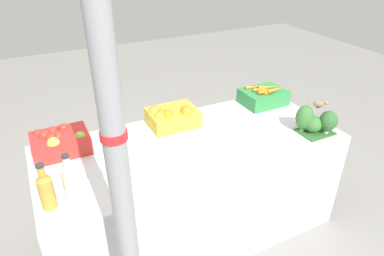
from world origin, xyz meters
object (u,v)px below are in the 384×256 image
at_px(juice_bottle_amber, 46,190).
at_px(sparrow_bird, 320,104).
at_px(carrot_crate, 264,96).
at_px(apple_crate, 59,142).
at_px(orange_crate, 172,116).
at_px(broccoli_pile, 315,121).
at_px(juice_bottle_cloudy, 71,181).
at_px(support_pole, 116,154).

bearing_deg(juice_bottle_amber, sparrow_bird, -1.47).
relative_size(carrot_crate, juice_bottle_amber, 1.31).
relative_size(apple_crate, orange_crate, 1.00).
xyz_separation_m(carrot_crate, broccoli_pile, (0.02, -0.52, 0.02)).
height_order(juice_bottle_amber, juice_bottle_cloudy, juice_bottle_cloudy).
xyz_separation_m(support_pole, juice_bottle_cloudy, (-0.13, 0.48, -0.41)).
distance_m(support_pole, orange_crate, 1.23).
relative_size(juice_bottle_amber, sparrow_bird, 2.22).
height_order(support_pole, apple_crate, support_pole).
xyz_separation_m(juice_bottle_amber, sparrow_bird, (1.66, -0.04, 0.11)).
xyz_separation_m(juice_bottle_cloudy, sparrow_bird, (1.55, -0.04, 0.10)).
distance_m(support_pole, broccoli_pile, 1.55).
distance_m(broccoli_pile, sparrow_bird, 0.13).
distance_m(apple_crate, orange_crate, 0.74).
xyz_separation_m(support_pole, sparrow_bird, (1.41, 0.44, -0.31)).
distance_m(support_pole, carrot_crate, 1.76).
bearing_deg(apple_crate, broccoli_pile, -18.72).
height_order(juice_bottle_cloudy, sparrow_bird, juice_bottle_cloudy).
bearing_deg(support_pole, sparrow_bird, 17.36).
bearing_deg(orange_crate, juice_bottle_cloudy, -147.03).
bearing_deg(sparrow_bird, broccoli_pile, 135.62).
bearing_deg(carrot_crate, support_pole, -145.10).
bearing_deg(juice_bottle_amber, juice_bottle_cloudy, -0.00).
bearing_deg(support_pole, broccoli_pile, 17.79).
bearing_deg(broccoli_pile, support_pole, -162.21).
relative_size(orange_crate, juice_bottle_cloudy, 1.22).
distance_m(support_pole, juice_bottle_cloudy, 0.65).
height_order(carrot_crate, juice_bottle_amber, juice_bottle_amber).
distance_m(apple_crate, juice_bottle_amber, 0.51).
relative_size(orange_crate, sparrow_bird, 2.90).
distance_m(support_pole, apple_crate, 1.08).
xyz_separation_m(broccoli_pile, juice_bottle_amber, (-1.66, 0.03, 0.02)).
bearing_deg(broccoli_pile, juice_bottle_amber, 178.91).
bearing_deg(carrot_crate, sparrow_bird, -87.36).
relative_size(support_pole, juice_bottle_amber, 10.08).
bearing_deg(sparrow_bird, support_pole, -124.50).
distance_m(apple_crate, broccoli_pile, 1.63).
distance_m(juice_bottle_amber, juice_bottle_cloudy, 0.12).
distance_m(orange_crate, juice_bottle_amber, 0.98).
distance_m(broccoli_pile, juice_bottle_cloudy, 1.55).
xyz_separation_m(orange_crate, broccoli_pile, (0.80, -0.51, 0.02)).
relative_size(apple_crate, carrot_crate, 1.00).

